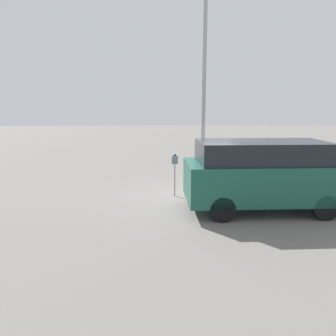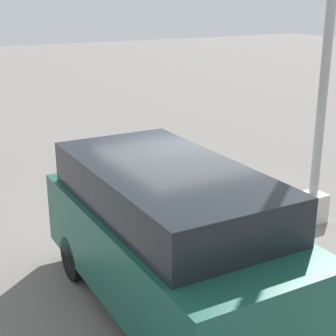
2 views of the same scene
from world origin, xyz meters
name	(u,v)px [view 1 (image 1 of 2)]	position (x,y,z in m)	size (l,w,h in m)	color
ground_plane	(198,199)	(0.00, 0.00, 0.00)	(80.00, 80.00, 0.00)	slate
parking_meter_near	(175,165)	(-0.72, 0.39, 1.06)	(0.21, 0.12, 1.43)	#9E9EA3
lamp_post	(203,120)	(0.56, 2.45, 2.42)	(0.44, 0.44, 6.96)	beige
parked_van	(263,173)	(1.64, -1.32, 1.09)	(4.44, 2.04, 2.00)	#195142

